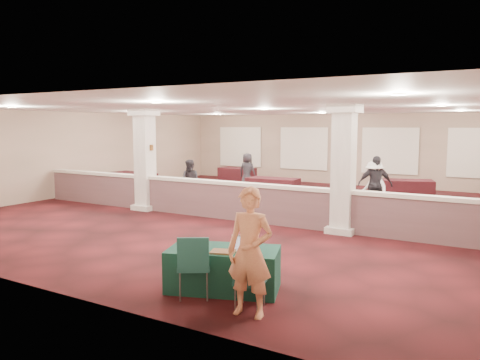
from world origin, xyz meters
The scene contains 32 objects.
ground centered at (0.00, 0.00, 0.00)m, with size 16.00×16.00×0.00m, color #451115.
wall_back centered at (0.00, 8.00, 1.60)m, with size 16.00×0.04×3.20m, color gray.
wall_front centered at (0.00, -8.00, 1.60)m, with size 16.00×0.04×3.20m, color gray.
wall_left centered at (-8.00, 0.00, 1.60)m, with size 0.04×16.00×3.20m, color gray.
ceiling centered at (0.00, 0.00, 3.20)m, with size 16.00×16.00×0.02m, color white.
partition_wall centered at (0.00, -1.50, 0.57)m, with size 15.60×0.28×1.10m.
column_left centered at (-3.50, -1.50, 1.64)m, with size 0.72×0.72×3.20m.
column_right centered at (3.00, -1.50, 1.64)m, with size 0.72×0.72×3.20m.
sconce_left centered at (-3.78, -1.50, 2.00)m, with size 0.12×0.12×0.18m.
sconce_right centered at (-3.22, -1.50, 2.00)m, with size 0.12×0.12×0.18m.
near_table centered at (2.62, -6.50, 0.35)m, with size 1.80×0.90×0.69m, color #0E342C.
conf_chair_main centered at (3.40, -7.05, 0.49)m, with size 0.48×0.48×0.83m.
conf_chair_side centered at (2.45, -7.08, 0.59)m, with size 0.69×0.69×1.01m.
woman centered at (3.51, -7.20, 0.92)m, with size 0.66×0.44×1.85m, color #D9815E.
far_table_front_left centered at (-6.50, 1.07, 0.40)m, with size 2.00×1.00×0.81m, color black.
far_table_front_center centered at (-1.08, 3.00, 0.36)m, with size 1.76×0.88×0.71m, color black.
far_table_front_right centered at (3.22, 0.78, 0.33)m, with size 1.61×0.81×0.65m, color black.
far_table_back_left centered at (-4.62, 6.14, 0.35)m, with size 1.72×0.86×0.70m, color black.
far_table_back_center centered at (-1.47, 3.20, 0.34)m, with size 1.66×0.83×0.67m, color black.
far_table_back_right centered at (3.38, 4.80, 0.36)m, with size 1.79×0.90×0.73m, color black.
attendee_a centered at (-2.95, 0.20, 0.76)m, with size 0.73×0.40×1.52m, color black.
attendee_b centered at (3.00, 1.57, 0.81)m, with size 1.03×0.47×1.62m, color silver.
attendee_c centered at (3.04, 1.50, 0.89)m, with size 1.04×0.50×1.77m, color black.
attendee_d centered at (-3.08, 4.41, 0.77)m, with size 0.75×0.41×1.53m, color black.
laptop_base centered at (2.91, -6.45, 0.70)m, with size 0.31×0.22×0.02m, color silver.
laptop_screen centered at (2.87, -6.35, 0.81)m, with size 0.31×0.01×0.21m, color silver.
screen_glow centered at (2.87, -6.35, 0.80)m, with size 0.28×0.00×0.18m, color #ACB4CF.
knitting centered at (2.75, -6.71, 0.70)m, with size 0.38×0.28×0.03m, color #A95B1B.
yarn_cream centered at (2.16, -6.76, 0.74)m, with size 0.10×0.10×0.10m, color beige.
yarn_red centered at (1.98, -6.67, 0.74)m, with size 0.09×0.09×0.09m, color maroon.
yarn_grey centered at (2.18, -6.53, 0.74)m, with size 0.10×0.10×0.10m, color #48484C.
scissors centered at (3.29, -6.55, 0.70)m, with size 0.11×0.03×0.01m, color red.
Camera 1 is at (6.62, -12.80, 2.69)m, focal length 35.00 mm.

